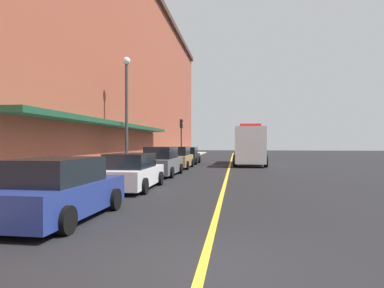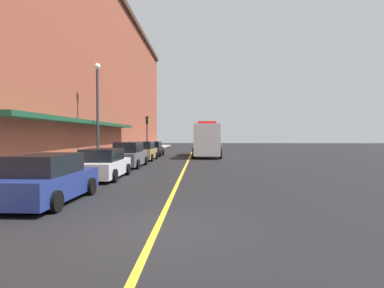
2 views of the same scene
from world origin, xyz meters
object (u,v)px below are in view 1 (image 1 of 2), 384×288
parked_car_3 (178,158)px  parking_meter_1 (169,153)px  parked_car_2 (162,162)px  traffic_light_near (181,131)px  parked_car_4 (188,156)px  parked_car_0 (59,191)px  parked_car_1 (132,172)px  street_lamp_left (127,102)px  parking_meter_0 (160,154)px  box_truck (250,146)px

parked_car_3 → parking_meter_1: (-1.40, 3.93, 0.28)m
parked_car_2 → traffic_light_near: (-1.41, 16.39, 2.34)m
parked_car_2 → parked_car_4: 11.62m
parked_car_0 → parking_meter_1: size_ratio=3.43×
traffic_light_near → parked_car_0: bearing=-87.4°
parked_car_1 → parking_meter_1: (-1.46, 16.00, 0.33)m
parked_car_0 → traffic_light_near: traffic_light_near is taller
street_lamp_left → traffic_light_near: street_lamp_left is taller
parked_car_1 → traffic_light_near: 22.62m
parked_car_4 → parking_meter_0: 5.89m
parked_car_2 → box_truck: bearing=-25.5°
parked_car_1 → parking_meter_0: (-1.46, 11.98, 0.33)m
parked_car_2 → traffic_light_near: 16.62m
parked_car_1 → parking_meter_1: bearing=4.9°
box_truck → parking_meter_1: box_truck is taller
parked_car_1 → parking_meter_0: size_ratio=3.51×
parking_meter_1 → traffic_light_near: 6.78m
traffic_light_near → parked_car_4: bearing=-73.7°
parked_car_3 → parked_car_4: 5.61m
parked_car_4 → parking_meter_1: parked_car_4 is taller
parked_car_2 → parked_car_3: size_ratio=1.07×
parked_car_0 → parking_meter_1: 21.99m
street_lamp_left → parked_car_0: bearing=-80.5°
parking_meter_1 → box_truck: bearing=10.1°
parked_car_3 → street_lamp_left: (-2.00, -6.39, 3.62)m
parked_car_3 → parking_meter_0: parked_car_3 is taller
parked_car_0 → traffic_light_near: size_ratio=1.06×
street_lamp_left → traffic_light_near: size_ratio=1.61×
parked_car_4 → traffic_light_near: (-1.40, 4.77, 2.42)m
box_truck → parked_car_1: bearing=-16.8°
parked_car_1 → parking_meter_0: 12.07m
parked_car_4 → parking_meter_1: 2.25m
parked_car_1 → street_lamp_left: 7.06m
parked_car_3 → parking_meter_1: parked_car_3 is taller
parked_car_2 → parked_car_4: bearing=1.2°
parked_car_0 → parked_car_1: parked_car_0 is taller
traffic_light_near → parked_car_1: bearing=-86.4°
parked_car_2 → parking_meter_0: size_ratio=3.48×
parked_car_2 → parked_car_3: bearing=1.9°
parked_car_1 → parked_car_2: size_ratio=1.01×
parked_car_4 → box_truck: (5.65, -0.42, 0.93)m
parked_car_0 → parked_car_2: parked_car_2 is taller
parked_car_4 → street_lamp_left: bearing=170.9°
traffic_light_near → parked_car_2: bearing=-85.1°
street_lamp_left → parked_car_4: bearing=80.3°
parked_car_2 → parked_car_4: (-0.01, 11.62, -0.08)m
parked_car_4 → street_lamp_left: 12.72m
parking_meter_1 → parked_car_4: bearing=49.0°
parked_car_0 → parking_meter_1: (-1.35, 21.94, 0.30)m
parked_car_0 → parked_car_1: bearing=0.6°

